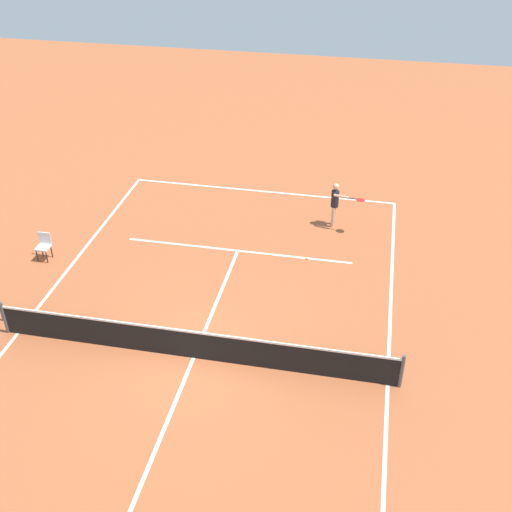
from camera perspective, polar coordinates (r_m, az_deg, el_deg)
The scene contains 6 objects.
ground_plane at distance 17.98m, azimuth -5.62°, elevation -9.06°, with size 60.00×60.00×0.00m, color #AD5933.
court_lines at distance 17.97m, azimuth -5.62°, elevation -9.05°, with size 10.75×20.45×0.01m.
tennis_net at distance 17.65m, azimuth -5.70°, elevation -7.87°, with size 11.35×0.10×1.07m.
player_serving at distance 23.39m, azimuth 7.20°, elevation 4.90°, with size 1.25×0.78×1.74m.
tennis_ball at distance 21.85m, azimuth 4.57°, elevation -0.21°, with size 0.07×0.07×0.07m, color #CCE033.
courtside_chair_mid at distance 22.74m, azimuth -18.49°, elevation 0.94°, with size 0.44×0.46×0.95m.
Camera 1 is at (-4.30, 12.61, 12.07)m, focal length 44.61 mm.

